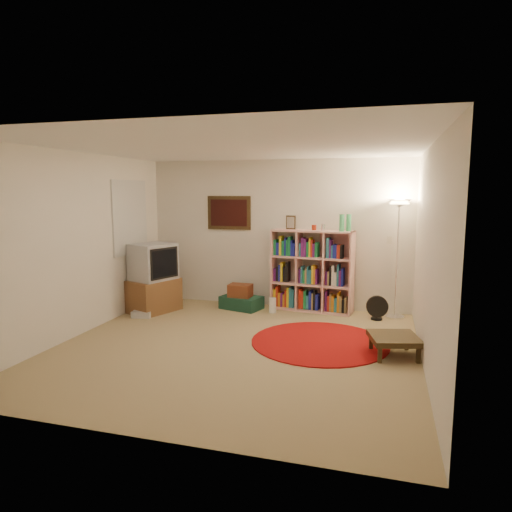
{
  "coord_description": "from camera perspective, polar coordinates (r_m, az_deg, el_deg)",
  "views": [
    {
      "loc": [
        1.77,
        -5.3,
        1.98
      ],
      "look_at": [
        0.1,
        0.6,
        1.1
      ],
      "focal_mm": 32.0,
      "sensor_mm": 36.0,
      "label": 1
    }
  ],
  "objects": [
    {
      "name": "room",
      "position": [
        5.7,
        -3.0,
        0.9
      ],
      "size": [
        4.54,
        4.54,
        2.54
      ],
      "color": "#9D865C",
      "rests_on": "ground"
    },
    {
      "name": "bookshelf",
      "position": [
        7.6,
        6.9,
        -1.97
      ],
      "size": [
        1.38,
        0.54,
        1.61
      ],
      "rotation": [
        0.0,
        0.0,
        -0.12
      ],
      "color": "#FFB3AA",
      "rests_on": "ground"
    },
    {
      "name": "floor_lamp",
      "position": [
        7.31,
        17.43,
        4.34
      ],
      "size": [
        0.39,
        0.39,
        1.85
      ],
      "rotation": [
        0.0,
        0.0,
        0.1
      ],
      "color": "white",
      "rests_on": "ground"
    },
    {
      "name": "floor_fan",
      "position": [
        7.31,
        14.9,
        -6.28
      ],
      "size": [
        0.34,
        0.2,
        0.38
      ],
      "rotation": [
        0.0,
        0.0,
        0.14
      ],
      "color": "black",
      "rests_on": "ground"
    },
    {
      "name": "tv_stand",
      "position": [
        7.67,
        -12.66,
        -2.83
      ],
      "size": [
        0.78,
        0.92,
        1.13
      ],
      "rotation": [
        0.0,
        0.0,
        -0.37
      ],
      "color": "brown",
      "rests_on": "ground"
    },
    {
      "name": "dvd_box",
      "position": [
        7.5,
        -13.96,
        -7.0
      ],
      "size": [
        0.34,
        0.29,
        0.1
      ],
      "rotation": [
        0.0,
        0.0,
        0.15
      ],
      "color": "#AFAEB3",
      "rests_on": "ground"
    },
    {
      "name": "suitcase",
      "position": [
        7.76,
        -1.83,
        -5.82
      ],
      "size": [
        0.75,
        0.58,
        0.21
      ],
      "rotation": [
        0.0,
        0.0,
        -0.27
      ],
      "color": "#153A2B",
      "rests_on": "ground"
    },
    {
      "name": "wicker_basket",
      "position": [
        7.68,
        -1.97,
        -4.33
      ],
      "size": [
        0.39,
        0.29,
        0.21
      ],
      "rotation": [
        0.0,
        0.0,
        -0.05
      ],
      "color": "#5E2A17",
      "rests_on": "suitcase"
    },
    {
      "name": "paper_towel",
      "position": [
        7.5,
        2.09,
        -6.18
      ],
      "size": [
        0.14,
        0.14,
        0.24
      ],
      "rotation": [
        0.0,
        0.0,
        -0.18
      ],
      "color": "white",
      "rests_on": "ground"
    },
    {
      "name": "red_rug",
      "position": [
        6.16,
        7.96,
        -10.59
      ],
      "size": [
        1.8,
        1.8,
        0.02
      ],
      "color": "maroon",
      "rests_on": "ground"
    },
    {
      "name": "side_table",
      "position": [
        5.81,
        16.88,
        -9.9
      ],
      "size": [
        0.68,
        0.68,
        0.26
      ],
      "rotation": [
        0.0,
        0.0,
        0.26
      ],
      "color": "black",
      "rests_on": "ground"
    }
  ]
}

